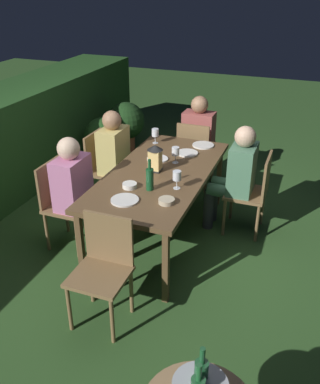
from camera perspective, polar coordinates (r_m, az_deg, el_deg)
The scene contains 24 objects.
ground_plane at distance 4.47m, azimuth 0.00°, elevation -5.92°, with size 16.00×16.00×0.00m, color #2D5123.
dining_table at distance 4.13m, azimuth 0.00°, elevation 2.10°, with size 1.95×0.92×0.74m.
chair_side_left_b at distance 4.42m, azimuth 12.43°, elevation 0.26°, with size 0.42×0.40×0.87m.
person_in_green at distance 4.38m, azimuth 10.11°, elevation 2.44°, with size 0.38×0.47×1.15m.
chair_side_right_a at distance 4.24m, azimuth -12.99°, elevation -1.10°, with size 0.42×0.40×0.87m.
person_in_pink at distance 4.07m, azimuth -10.89°, elevation 0.30°, with size 0.38×0.47×1.15m.
chair_head_near at distance 3.29m, azimuth -7.65°, elevation -9.79°, with size 0.40×0.42×0.87m.
chair_head_far at distance 5.28m, azimuth 4.70°, elevation 5.41°, with size 0.40×0.42×0.87m.
person_in_rust at distance 5.40m, azimuth 5.36°, elevation 7.63°, with size 0.48×0.38×1.15m.
chair_side_right_b at distance 4.91m, azimuth -7.54°, elevation 3.48°, with size 0.42×0.40×0.87m.
person_in_mustard at distance 4.76m, azimuth -5.56°, elevation 4.82°, with size 0.38×0.47×1.15m.
lantern_centerpiece at distance 4.08m, azimuth -0.66°, elevation 4.80°, with size 0.15×0.15×0.27m.
green_bottle_on_table at distance 3.72m, azimuth -1.39°, elevation 1.82°, with size 0.07×0.07×0.29m.
wine_glass_a at distance 3.74m, azimuth 2.29°, elevation 2.10°, with size 0.08×0.08×0.17m.
wine_glass_b at distance 4.78m, azimuth -0.65°, elevation 7.92°, with size 0.08×0.08×0.17m.
wine_glass_c at distance 4.26m, azimuth 2.10°, elevation 5.40°, with size 0.08×0.08×0.17m.
plate_a at distance 4.54m, azimuth 3.69°, elevation 5.27°, with size 0.23×0.23×0.01m, color white.
plate_b at distance 4.38m, azimuth -0.34°, elevation 4.48°, with size 0.22×0.22×0.01m, color white.
plate_c at distance 4.76m, azimuth 5.83°, elevation 6.29°, with size 0.24×0.24×0.01m, color silver.
plate_d at distance 3.59m, azimuth -4.76°, elevation -1.09°, with size 0.24×0.24×0.01m, color silver.
bowl_olives at distance 3.80m, azimuth -4.11°, elevation 0.91°, with size 0.13×0.13×0.04m.
bowl_bread at distance 3.54m, azimuth 0.89°, elevation -1.20°, with size 0.14×0.14×0.04m.
potted_plant_by_hedge at distance 5.97m, azimuth -7.68°, elevation 7.06°, with size 0.51×0.51×0.71m.
potted_plant_corner at distance 6.51m, azimuth -4.56°, elevation 9.32°, with size 0.55×0.55×0.75m.
Camera 1 is at (-3.49, -1.32, 2.46)m, focal length 39.64 mm.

